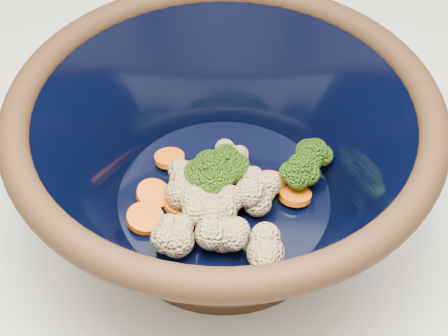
{
  "coord_description": "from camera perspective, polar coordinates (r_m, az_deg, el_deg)",
  "views": [
    {
      "loc": [
        0.01,
        -0.48,
        1.38
      ],
      "look_at": [
        -0.01,
        -0.11,
        0.97
      ],
      "focal_mm": 50.0,
      "sensor_mm": 36.0,
      "label": 1
    }
  ],
  "objects": [
    {
      "name": "counter",
      "position": [
        1.05,
        1.17,
        -14.97
      ],
      "size": [
        1.2,
        1.2,
        0.9
      ],
      "primitive_type": "cube",
      "color": "silver",
      "rests_on": "ground"
    },
    {
      "name": "mixing_bowl",
      "position": [
        0.54,
        -0.0,
        1.07
      ],
      "size": [
        0.44,
        0.44,
        0.16
      ],
      "rotation": [
        0.0,
        0.0,
        -0.34
      ],
      "color": "black",
      "rests_on": "counter"
    },
    {
      "name": "vegetable_pile",
      "position": [
        0.56,
        0.52,
        -2.09
      ],
      "size": [
        0.19,
        0.14,
        0.06
      ],
      "color": "#608442",
      "rests_on": "mixing_bowl"
    }
  ]
}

